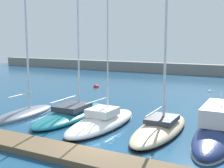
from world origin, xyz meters
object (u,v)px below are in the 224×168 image
object	(u,v)px
sailboat_teal_second	(72,113)
motorboat_navy_fifth	(218,129)
sailboat_white_third	(102,122)
mooring_buoy_red	(96,87)
sailboat_slate_nearest	(24,113)
mooring_buoy_white	(210,92)
sailboat_sand_fourth	(160,127)

from	to	relation	value
sailboat_teal_second	motorboat_navy_fifth	size ratio (longest dim) A/B	1.70
sailboat_white_third	sailboat_teal_second	bearing A→B (deg)	74.16
sailboat_white_third	mooring_buoy_red	world-z (taller)	sailboat_white_third
sailboat_white_third	mooring_buoy_red	distance (m)	19.22
sailboat_slate_nearest	mooring_buoy_red	distance (m)	16.89
sailboat_teal_second	mooring_buoy_red	distance (m)	16.46
sailboat_teal_second	mooring_buoy_white	bearing A→B (deg)	-25.82
mooring_buoy_white	mooring_buoy_red	size ratio (longest dim) A/B	0.62
sailboat_white_third	mooring_buoy_white	xyz separation A→B (m)	(4.46, 20.04, -0.38)
sailboat_white_third	mooring_buoy_white	world-z (taller)	sailboat_white_third
sailboat_white_third	sailboat_sand_fourth	xyz separation A→B (m)	(4.48, 0.64, 0.02)
motorboat_navy_fifth	mooring_buoy_red	bearing A→B (deg)	51.19
sailboat_slate_nearest	mooring_buoy_white	world-z (taller)	sailboat_slate_nearest
sailboat_slate_nearest	sailboat_teal_second	distance (m)	4.32
sailboat_slate_nearest	mooring_buoy_white	xyz separation A→B (m)	(12.15, 20.55, -0.31)
mooring_buoy_white	motorboat_navy_fifth	bearing A→B (deg)	-78.23
mooring_buoy_red	sailboat_sand_fourth	bearing A→B (deg)	-46.23
sailboat_white_third	sailboat_sand_fourth	size ratio (longest dim) A/B	0.99
sailboat_sand_fourth	mooring_buoy_red	distance (m)	21.50
mooring_buoy_white	sailboat_teal_second	bearing A→B (deg)	-113.35
sailboat_slate_nearest	sailboat_teal_second	world-z (taller)	sailboat_teal_second
sailboat_sand_fourth	mooring_buoy_red	bearing A→B (deg)	43.25
motorboat_navy_fifth	mooring_buoy_white	distance (m)	18.87
sailboat_teal_second	sailboat_slate_nearest	bearing A→B (deg)	109.85
mooring_buoy_white	mooring_buoy_red	distance (m)	15.34
sailboat_white_third	motorboat_navy_fifth	size ratio (longest dim) A/B	1.52
sailboat_teal_second	sailboat_sand_fourth	size ratio (longest dim) A/B	1.11
sailboat_sand_fourth	sailboat_white_third	bearing A→B (deg)	97.67
sailboat_white_third	mooring_buoy_red	xyz separation A→B (m)	(-10.39, 16.17, -0.38)
sailboat_teal_second	sailboat_white_third	world-z (taller)	sailboat_teal_second
sailboat_white_third	sailboat_sand_fourth	distance (m)	4.53
sailboat_slate_nearest	sailboat_white_third	size ratio (longest dim) A/B	0.93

